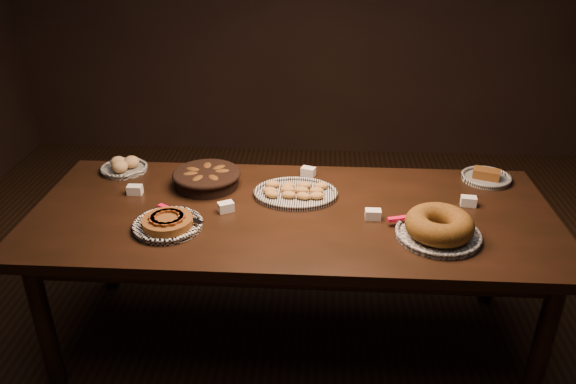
# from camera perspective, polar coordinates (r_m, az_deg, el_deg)

# --- Properties ---
(ground) EXTENTS (5.00, 5.00, 0.00)m
(ground) POSITION_cam_1_polar(r_m,az_deg,el_deg) (3.02, 0.39, -14.45)
(ground) COLOR black
(ground) RESTS_ON ground
(buffet_table) EXTENTS (2.40, 1.00, 0.75)m
(buffet_table) POSITION_cam_1_polar(r_m,az_deg,el_deg) (2.62, 0.44, -3.31)
(buffet_table) COLOR black
(buffet_table) RESTS_ON ground
(apple_tart_plate) EXTENTS (0.31, 0.31, 0.06)m
(apple_tart_plate) POSITION_cam_1_polar(r_m,az_deg,el_deg) (2.49, -12.11, -3.12)
(apple_tart_plate) COLOR white
(apple_tart_plate) RESTS_ON buffet_table
(madeleine_platter) EXTENTS (0.40, 0.33, 0.05)m
(madeleine_platter) POSITION_cam_1_polar(r_m,az_deg,el_deg) (2.70, 0.76, -0.04)
(madeleine_platter) COLOR black
(madeleine_platter) RESTS_ON buffet_table
(bundt_cake_plate) EXTENTS (0.39, 0.36, 0.11)m
(bundt_cake_plate) POSITION_cam_1_polar(r_m,az_deg,el_deg) (2.44, 15.07, -3.49)
(bundt_cake_plate) COLOR black
(bundt_cake_plate) RESTS_ON buffet_table
(croissant_basket) EXTENTS (0.38, 0.38, 0.08)m
(croissant_basket) POSITION_cam_1_polar(r_m,az_deg,el_deg) (2.82, -8.25, 1.52)
(croissant_basket) COLOR black
(croissant_basket) RESTS_ON buffet_table
(bread_roll_plate) EXTENTS (0.24, 0.24, 0.08)m
(bread_roll_plate) POSITION_cam_1_polar(r_m,az_deg,el_deg) (3.08, -16.34, 2.52)
(bread_roll_plate) COLOR white
(bread_roll_plate) RESTS_ON buffet_table
(loaf_plate) EXTENTS (0.25, 0.25, 0.06)m
(loaf_plate) POSITION_cam_1_polar(r_m,az_deg,el_deg) (3.03, 19.48, 1.47)
(loaf_plate) COLOR black
(loaf_plate) RESTS_ON buffet_table
(tent_cards) EXTENTS (1.66, 0.49, 0.04)m
(tent_cards) POSITION_cam_1_polar(r_m,az_deg,el_deg) (2.66, 1.29, -0.41)
(tent_cards) COLOR white
(tent_cards) RESTS_ON buffet_table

